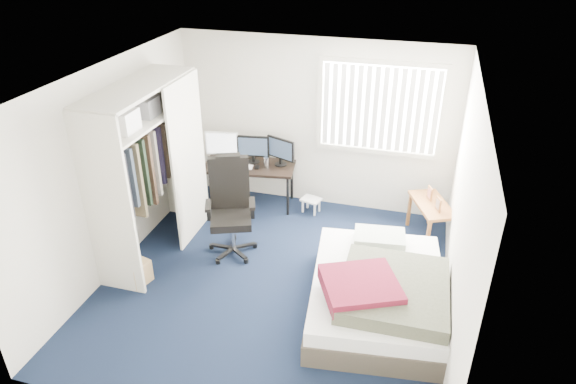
% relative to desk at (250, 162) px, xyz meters
% --- Properties ---
extents(ground, '(4.20, 4.20, 0.00)m').
position_rel_desk_xyz_m(ground, '(0.91, -1.76, -0.70)').
color(ground, black).
rests_on(ground, ground).
extents(room_shell, '(4.20, 4.20, 4.20)m').
position_rel_desk_xyz_m(room_shell, '(0.91, -1.76, 0.81)').
color(room_shell, silver).
rests_on(room_shell, ground).
extents(window_assembly, '(1.72, 0.09, 1.32)m').
position_rel_desk_xyz_m(window_assembly, '(1.81, 0.29, 0.90)').
color(window_assembly, white).
rests_on(window_assembly, ground).
extents(closet, '(0.64, 1.84, 2.22)m').
position_rel_desk_xyz_m(closet, '(-0.76, -1.49, 0.65)').
color(closet, beige).
rests_on(closet, ground).
extents(desk, '(1.41, 0.81, 1.12)m').
position_rel_desk_xyz_m(desk, '(0.00, 0.00, 0.00)').
color(desk, black).
rests_on(desk, ground).
extents(office_chair, '(0.79, 0.79, 1.30)m').
position_rel_desk_xyz_m(office_chair, '(0.17, -1.23, -0.20)').
color(office_chair, black).
rests_on(office_chair, ground).
extents(footstool, '(0.32, 0.28, 0.22)m').
position_rel_desk_xyz_m(footstool, '(0.95, -0.01, -0.53)').
color(footstool, white).
rests_on(footstool, ground).
extents(nightstand, '(0.68, 0.89, 0.73)m').
position_rel_desk_xyz_m(nightstand, '(2.66, -0.27, -0.22)').
color(nightstand, brown).
rests_on(nightstand, ground).
extents(bed, '(1.68, 2.11, 0.64)m').
position_rel_desk_xyz_m(bed, '(2.17, -1.95, -0.43)').
color(bed, '#3C352B').
rests_on(bed, ground).
extents(pine_box, '(0.44, 0.38, 0.29)m').
position_rel_desk_xyz_m(pine_box, '(-0.74, -2.19, -0.56)').
color(pine_box, tan).
rests_on(pine_box, ground).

